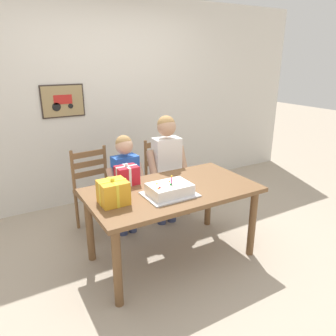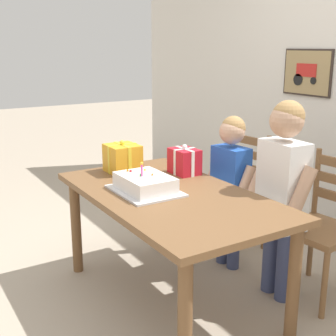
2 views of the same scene
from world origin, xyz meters
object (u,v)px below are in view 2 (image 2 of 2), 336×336
(gift_box_red_large, at_px, (184,161))
(child_younger, at_px, (230,177))
(child_older, at_px, (282,181))
(chair_right, at_px, (324,226))
(chair_left, at_px, (235,190))
(gift_box_beside_cake, at_px, (123,158))
(dining_table, at_px, (170,207))
(birthday_cake, at_px, (145,184))

(gift_box_red_large, xyz_separation_m, child_younger, (0.11, 0.32, -0.13))
(child_older, bearing_deg, chair_right, 62.88)
(chair_left, xyz_separation_m, child_older, (0.74, -0.26, 0.31))
(gift_box_beside_cake, relative_size, chair_left, 0.25)
(gift_box_red_large, height_order, child_older, child_older)
(chair_left, distance_m, child_older, 0.84)
(chair_left, relative_size, child_younger, 0.83)
(dining_table, bearing_deg, birthday_cake, -129.46)
(chair_right, height_order, child_older, child_older)
(chair_right, bearing_deg, dining_table, -116.13)
(gift_box_beside_cake, xyz_separation_m, chair_right, (1.01, 0.92, -0.35))
(gift_box_red_large, bearing_deg, child_older, 27.29)
(gift_box_red_large, relative_size, gift_box_beside_cake, 0.91)
(dining_table, distance_m, chair_right, 1.00)
(dining_table, xyz_separation_m, child_older, (0.30, 0.63, 0.14))
(gift_box_beside_cake, relative_size, child_younger, 0.21)
(child_older, bearing_deg, dining_table, -115.70)
(dining_table, xyz_separation_m, chair_left, (-0.44, 0.89, -0.16))
(chair_right, xyz_separation_m, child_younger, (-0.63, -0.26, 0.21))
(birthday_cake, bearing_deg, chair_right, 62.11)
(gift_box_beside_cake, distance_m, child_younger, 0.77)
(dining_table, distance_m, chair_left, 1.00)
(birthday_cake, bearing_deg, gift_box_red_large, 116.53)
(dining_table, relative_size, chair_right, 1.68)
(birthday_cake, distance_m, child_older, 0.84)
(dining_table, height_order, gift_box_red_large, gift_box_red_large)
(gift_box_red_large, bearing_deg, child_younger, 70.07)
(gift_box_red_large, relative_size, chair_left, 0.23)
(dining_table, distance_m, birthday_cake, 0.21)
(chair_left, relative_size, child_older, 0.72)
(birthday_cake, xyz_separation_m, child_younger, (-0.10, 0.74, -0.10))
(child_older, bearing_deg, gift_box_red_large, -152.71)
(birthday_cake, height_order, chair_right, chair_right)
(birthday_cake, relative_size, chair_left, 0.48)
(birthday_cake, relative_size, chair_right, 0.48)
(birthday_cake, distance_m, chair_left, 1.10)
(gift_box_red_large, xyz_separation_m, child_older, (0.61, 0.31, -0.04))
(birthday_cake, xyz_separation_m, child_older, (0.40, 0.74, 0.00))
(gift_box_beside_cake, bearing_deg, chair_left, 81.83)
(chair_right, bearing_deg, child_older, -117.12)
(child_older, bearing_deg, birthday_cake, -118.15)
(gift_box_beside_cake, distance_m, chair_right, 1.41)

